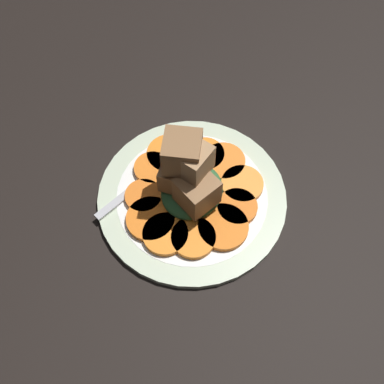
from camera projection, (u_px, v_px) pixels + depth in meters
table_slab at (192, 202)px, 70.62cm from camera, size 120.00×120.00×2.00cm
plate at (192, 197)px, 69.30cm from camera, size 27.13×27.13×1.05cm
carrot_slice_0 at (170, 154)px, 71.86cm from camera, size 6.81×6.81×0.83cm
carrot_slice_1 at (153, 168)px, 70.61cm from camera, size 5.47×5.47×0.83cm
carrot_slice_2 at (144, 196)px, 68.26cm from camera, size 5.31×5.31×0.83cm
carrot_slice_3 at (150, 219)px, 66.46cm from camera, size 6.78×6.78×0.83cm
carrot_slice_4 at (167, 235)px, 65.26cm from camera, size 6.28×6.28×0.83cm
carrot_slice_5 at (193, 238)px, 65.06cm from camera, size 6.13×6.13×0.83cm
carrot_slice_6 at (223, 227)px, 65.86cm from camera, size 6.99×6.99×0.83cm
carrot_slice_7 at (237, 207)px, 67.40cm from camera, size 5.70×5.70×0.83cm
carrot_slice_8 at (242, 184)px, 69.25cm from camera, size 6.12×6.12×0.83cm
carrot_slice_9 at (224, 162)px, 71.20cm from camera, size 6.40×6.40×0.83cm
carrot_slice_10 at (205, 155)px, 71.81cm from camera, size 5.80×5.80×0.83cm
center_pile at (189, 178)px, 64.27cm from camera, size 9.41×9.20×12.17cm
fork at (150, 175)px, 70.25cm from camera, size 18.77×6.81×0.40cm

